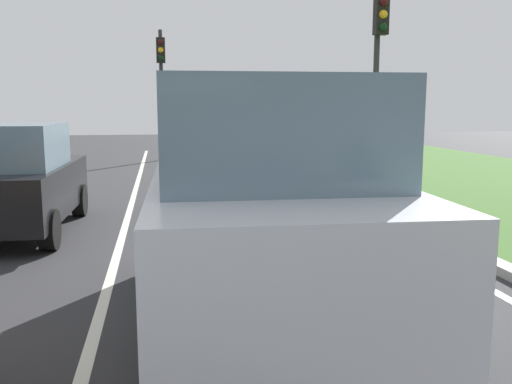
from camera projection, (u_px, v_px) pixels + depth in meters
name	position (u px, v px, depth m)	size (l,w,h in m)	color
ground_plane	(166.00, 226.00, 9.60)	(60.00, 60.00, 0.00)	#2D2D30
lane_line_center	(125.00, 227.00, 9.48)	(0.12, 32.00, 0.01)	silver
lane_line_right_edge	(363.00, 218.00, 10.20)	(0.12, 32.00, 0.01)	silver
curb_right	(389.00, 214.00, 10.28)	(0.24, 48.00, 0.12)	#9E9B93
car_suv_ahead	(261.00, 206.00, 5.00)	(2.10, 4.56, 2.28)	silver
car_hatchback_far	(15.00, 180.00, 8.89)	(1.82, 3.75, 1.78)	black
traffic_light_near_right	(378.00, 53.00, 13.22)	(0.32, 0.50, 4.94)	#2D2D2D
traffic_light_far_median	(161.00, 73.00, 20.31)	(0.32, 0.50, 4.78)	#2D2D2D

